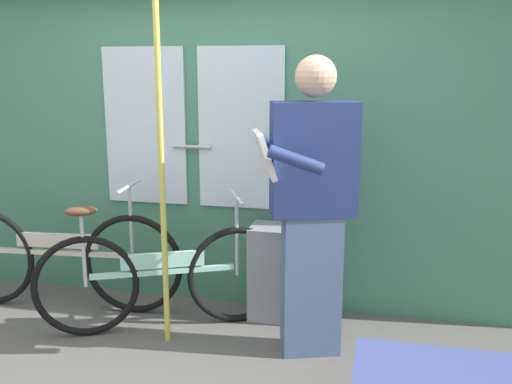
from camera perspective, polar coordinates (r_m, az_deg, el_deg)
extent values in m
cube|color=#427F60|center=(4.00, -3.41, 3.99)|extent=(4.51, 0.08, 2.19)
cube|color=silver|center=(4.12, -11.05, 6.48)|extent=(0.60, 0.02, 1.10)
cube|color=silver|center=(3.89, -1.51, 6.36)|extent=(0.60, 0.02, 1.10)
cylinder|color=#B2B2B7|center=(3.99, -6.47, 4.54)|extent=(0.28, 0.02, 0.02)
torus|color=black|center=(3.81, -1.91, -8.31)|extent=(0.62, 0.32, 0.66)
torus|color=black|center=(3.78, -16.71, -9.07)|extent=(0.62, 0.32, 0.66)
cube|color=#9EDBC6|center=(3.74, -9.30, -7.90)|extent=(0.85, 0.42, 0.03)
cube|color=#9EDBC6|center=(3.71, -9.34, -6.76)|extent=(0.49, 0.25, 0.10)
cylinder|color=#B7B7BC|center=(3.69, -16.95, -5.53)|extent=(0.02, 0.02, 0.49)
ellipsoid|color=brown|center=(3.63, -17.20, -1.85)|extent=(0.22, 0.17, 0.06)
cylinder|color=#B7B7BC|center=(3.73, -1.94, -4.50)|extent=(0.02, 0.02, 0.53)
cylinder|color=#B7B7BC|center=(3.66, -1.97, -0.53)|extent=(0.21, 0.41, 0.02)
torus|color=black|center=(4.03, -12.25, -7.10)|extent=(0.71, 0.11, 0.71)
cube|color=beige|center=(4.22, -19.23, -5.77)|extent=(1.02, 0.12, 0.03)
cube|color=beige|center=(4.20, -19.32, -4.61)|extent=(0.59, 0.08, 0.10)
cylinder|color=#B7B7BC|center=(3.95, -12.44, -3.33)|extent=(0.02, 0.02, 0.55)
cylinder|color=#B7B7BC|center=(3.88, -12.63, 0.58)|extent=(0.06, 0.44, 0.02)
cube|color=slate|center=(3.41, 5.55, -9.21)|extent=(0.38, 0.28, 0.86)
cube|color=navy|center=(3.21, 5.84, 3.30)|extent=(0.52, 0.34, 0.64)
sphere|color=tan|center=(3.17, 6.02, 11.48)|extent=(0.23, 0.23, 0.23)
cube|color=silver|center=(3.16, 0.86, 3.81)|extent=(0.21, 0.36, 0.26)
cylinder|color=navy|center=(2.97, 4.03, 3.21)|extent=(0.31, 0.16, 0.17)
cylinder|color=navy|center=(3.39, 2.80, 4.40)|extent=(0.31, 0.16, 0.17)
cube|color=gray|center=(3.89, 1.94, -8.03)|extent=(0.33, 0.28, 0.64)
cylinder|color=#C6C14C|center=(3.39, -9.46, 2.27)|extent=(0.04, 0.04, 2.19)
cube|color=#3D477F|center=(2.62, 17.79, -17.60)|extent=(0.70, 0.44, 0.10)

